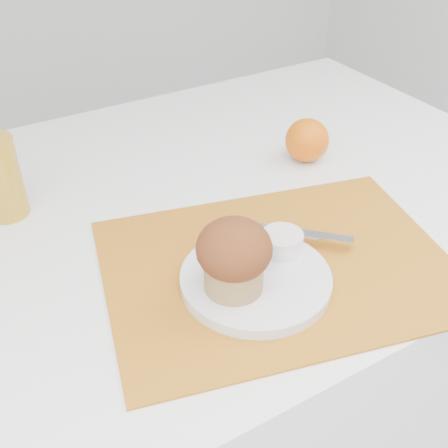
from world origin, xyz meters
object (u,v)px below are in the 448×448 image
orange (307,140)px  table (200,355)px  juice_glass (0,178)px  muffin (234,256)px  plate (256,279)px

orange → table: bearing=-177.8°
juice_glass → muffin: (0.20, -0.34, 0.01)m
muffin → table: bearing=73.9°
plate → orange: size_ratio=2.55×
plate → muffin: bearing=-172.8°
plate → orange: bearing=42.1°
table → muffin: muffin is taller
table → muffin: size_ratio=12.47×
juice_glass → table: bearing=-21.9°
plate → orange: (0.26, 0.23, 0.03)m
table → plate: 0.45m
juice_glass → muffin: 0.39m
orange → juice_glass: juice_glass is taller
table → orange: size_ratio=15.71×
plate → muffin: muffin is taller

